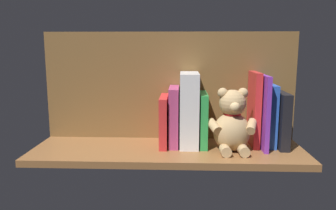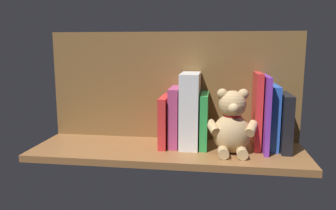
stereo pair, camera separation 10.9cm
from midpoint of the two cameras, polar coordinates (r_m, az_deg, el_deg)
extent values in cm
cube|color=brown|center=(112.58, 2.79, -7.84)|extent=(89.41, 29.51, 2.20)
cube|color=brown|center=(120.46, 3.45, 3.23)|extent=(89.41, 1.50, 38.42)
cube|color=black|center=(116.35, 21.77, -2.72)|extent=(3.12, 15.28, 18.38)
cube|color=blue|center=(116.41, 19.96, -1.97)|extent=(3.16, 12.95, 20.87)
cube|color=purple|center=(113.58, 18.86, -1.34)|extent=(1.42, 17.05, 24.21)
cube|color=red|center=(115.04, 17.59, -0.94)|extent=(2.16, 13.08, 24.96)
ellipsoid|color=tan|center=(108.53, 13.64, -4.78)|extent=(12.29, 11.11, 12.42)
sphere|color=tan|center=(106.57, 13.85, 0.12)|extent=(8.54, 8.54, 8.54)
sphere|color=tan|center=(106.60, 15.62, 1.79)|extent=(3.30, 3.30, 3.30)
sphere|color=tan|center=(105.66, 12.20, 1.86)|extent=(3.30, 3.30, 3.30)
sphere|color=#DBB77F|center=(103.14, 14.12, -0.57)|extent=(3.30, 3.30, 3.30)
cylinder|color=tan|center=(107.54, 16.92, -3.88)|extent=(4.59, 6.69, 4.59)
cylinder|color=tan|center=(105.81, 10.63, -3.83)|extent=(5.04, 6.75, 4.59)
cylinder|color=tan|center=(105.23, 15.46, -7.92)|extent=(3.52, 4.81, 3.30)
cylinder|color=tan|center=(104.40, 12.41, -7.93)|extent=(3.52, 4.81, 3.30)
torus|color=red|center=(107.19, 13.77, -1.67)|extent=(5.93, 5.93, 0.97)
cube|color=green|center=(113.29, 8.95, -2.57)|extent=(2.41, 14.90, 17.93)
cube|color=white|center=(112.31, 6.58, -0.86)|extent=(6.17, 15.35, 24.69)
cube|color=#B23F72|center=(113.54, 3.97, -1.96)|extent=(3.19, 14.54, 19.79)
cube|color=red|center=(113.58, 2.25, -2.70)|extent=(2.58, 15.71, 16.83)
camera|label=1|loc=(0.05, -87.14, 0.50)|focal=35.71mm
camera|label=2|loc=(0.05, 92.86, -0.50)|focal=35.71mm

